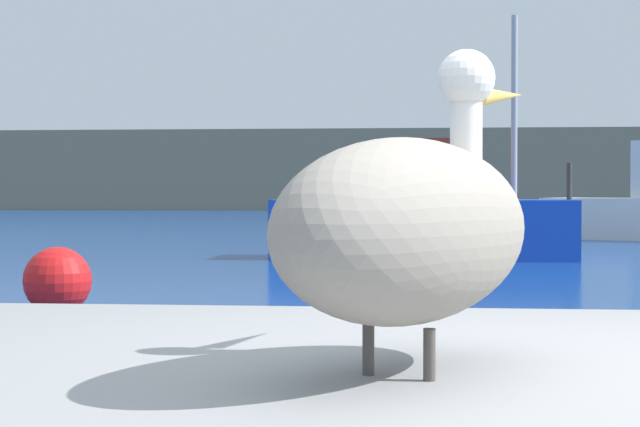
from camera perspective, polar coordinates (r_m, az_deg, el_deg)
name	(u,v)px	position (r m, az deg, el deg)	size (l,w,h in m)	color
hillside_backdrop	(440,171)	(76.26, 6.20, 2.17)	(140.00, 15.64, 5.10)	#7F755B
pelican	(410,226)	(2.79, 4.67, -0.66)	(0.88, 1.37, 0.86)	gray
fishing_boat_blue	(424,218)	(21.44, 5.36, -0.23)	(5.78, 1.83, 4.65)	blue
mooring_buoy	(57,281)	(12.14, -13.36, -3.39)	(0.73, 0.73, 0.73)	red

